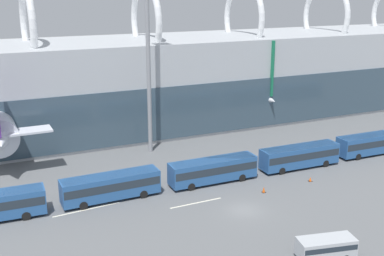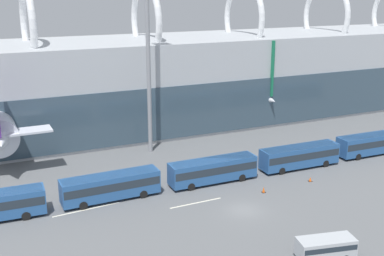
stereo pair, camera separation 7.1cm
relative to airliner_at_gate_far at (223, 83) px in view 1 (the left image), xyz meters
The scene contains 13 objects.
ground_plane 50.97m from the airliner_at_gate_far, 115.17° to the right, with size 440.00×440.00×0.00m, color slate.
terminal_building 31.02m from the airliner_at_gate_far, 14.47° to the right, with size 156.44×20.89×26.30m.
airliner_at_gate_far is the anchor object (origin of this frame).
shuttle_bus_1 50.65m from the airliner_at_gate_far, 133.70° to the right, with size 12.06×2.93×3.22m.
shuttle_bus_2 42.65m from the airliner_at_gate_far, 119.81° to the right, with size 12.04×2.87×3.22m.
shuttle_bus_3 38.04m from the airliner_at_gate_far, 101.21° to the right, with size 12.08×3.03×3.22m.
shuttle_bus_4 37.83m from the airliner_at_gate_far, 80.20° to the right, with size 12.09×3.09×3.22m.
service_van_foreground 61.44m from the airliner_at_gate_far, 108.82° to the right, with size 5.88×3.28×2.09m.
floodlight_mast 35.25m from the airliner_at_gate_far, 138.60° to the right, with size 2.60×2.60×30.46m.
lane_stripe_0 54.23m from the airliner_at_gate_far, 135.18° to the right, with size 8.03×0.25×0.01m, color silver.
lane_stripe_1 49.42m from the airliner_at_gate_far, 121.79° to the right, with size 6.81×0.25×0.01m, color silver.
traffic_cone_0 45.92m from the airliner_at_gate_far, 111.52° to the right, with size 0.49×0.49×0.76m.
traffic_cone_2 43.24m from the airliner_at_gate_far, 102.20° to the right, with size 0.51×0.51×0.58m.
Camera 1 is at (-26.85, -43.97, 25.06)m, focal length 45.00 mm.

